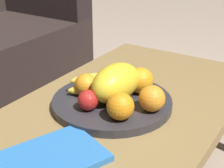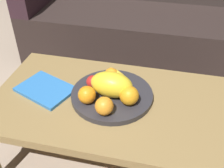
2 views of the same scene
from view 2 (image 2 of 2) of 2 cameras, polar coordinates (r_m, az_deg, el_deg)
The scene contains 12 objects.
ground_plane at distance 1.49m, azimuth 0.15°, elevation -14.72°, with size 8.00×8.00×0.00m, color tan.
coffee_table at distance 1.24m, azimuth 0.17°, elevation -5.02°, with size 1.10×0.61×0.38m.
couch at distance 2.17m, azimuth 5.57°, elevation 13.50°, with size 1.70×0.70×0.90m.
fruit_bowl at distance 1.22m, azimuth 0.00°, elevation -2.33°, with size 0.37×0.37×0.03m, color #2D2C31.
melon_large_front at distance 1.17m, azimuth -0.09°, elevation -0.11°, with size 0.19×0.11×0.11m, color yellow.
orange_front at distance 1.15m, azimuth -5.36°, elevation -2.31°, with size 0.08×0.08×0.08m, color orange.
orange_left at distance 1.26m, azimuth -0.13°, elevation 1.83°, with size 0.07×0.07×0.07m, color orange.
orange_right at distance 1.14m, azimuth 3.66°, elevation -2.47°, with size 0.08×0.08×0.08m, color orange.
orange_back at distance 1.09m, azimuth -1.66°, elevation -4.70°, with size 0.08×0.08×0.08m, color orange.
apple_front at distance 1.23m, azimuth -4.09°, elevation 0.47°, with size 0.06×0.06×0.06m, color red.
banana_bunch at distance 1.26m, azimuth 0.97°, elevation 1.17°, with size 0.15×0.14×0.06m.
magazine at distance 1.30m, azimuth -13.85°, elevation -0.96°, with size 0.25×0.18×0.02m, color #2D72C1.
Camera 2 is at (0.20, -0.89, 1.17)m, focal length 43.00 mm.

